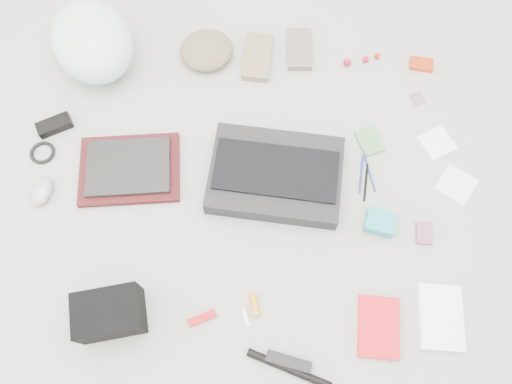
{
  "coord_description": "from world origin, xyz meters",
  "views": [
    {
      "loc": [
        -0.03,
        -0.63,
        1.64
      ],
      "look_at": [
        0.0,
        0.0,
        0.05
      ],
      "focal_mm": 35.0,
      "sensor_mm": 36.0,
      "label": 1
    }
  ],
  "objects_px": {
    "messenger_bag": "(275,175)",
    "book_red": "(379,327)",
    "accordion_wallet": "(380,223)",
    "camera_bag": "(109,314)",
    "laptop": "(128,167)",
    "bike_helmet": "(92,42)"
  },
  "relations": [
    {
      "from": "messenger_bag",
      "to": "book_red",
      "type": "xyz_separation_m",
      "value": [
        0.3,
        -0.53,
        -0.03
      ]
    },
    {
      "from": "book_red",
      "to": "accordion_wallet",
      "type": "relative_size",
      "value": 1.97
    },
    {
      "from": "camera_bag",
      "to": "laptop",
      "type": "bearing_deg",
      "value": 79.22
    },
    {
      "from": "messenger_bag",
      "to": "laptop",
      "type": "relative_size",
      "value": 1.55
    },
    {
      "from": "laptop",
      "to": "accordion_wallet",
      "type": "height_order",
      "value": "accordion_wallet"
    },
    {
      "from": "laptop",
      "to": "camera_bag",
      "type": "height_order",
      "value": "camera_bag"
    },
    {
      "from": "messenger_bag",
      "to": "book_red",
      "type": "relative_size",
      "value": 2.36
    },
    {
      "from": "messenger_bag",
      "to": "camera_bag",
      "type": "bearing_deg",
      "value": -129.79
    },
    {
      "from": "laptop",
      "to": "bike_helmet",
      "type": "relative_size",
      "value": 0.8
    },
    {
      "from": "bike_helmet",
      "to": "book_red",
      "type": "bearing_deg",
      "value": -71.77
    },
    {
      "from": "messenger_bag",
      "to": "bike_helmet",
      "type": "bearing_deg",
      "value": 150.65
    },
    {
      "from": "laptop",
      "to": "bike_helmet",
      "type": "xyz_separation_m",
      "value": [
        -0.14,
        0.49,
        0.08
      ]
    },
    {
      "from": "bike_helmet",
      "to": "book_red",
      "type": "xyz_separation_m",
      "value": [
        0.95,
        -1.08,
        -0.1
      ]
    },
    {
      "from": "bike_helmet",
      "to": "book_red",
      "type": "distance_m",
      "value": 1.44
    },
    {
      "from": "messenger_bag",
      "to": "book_red",
      "type": "height_order",
      "value": "messenger_bag"
    },
    {
      "from": "accordion_wallet",
      "to": "messenger_bag",
      "type": "bearing_deg",
      "value": 169.21
    },
    {
      "from": "laptop",
      "to": "camera_bag",
      "type": "xyz_separation_m",
      "value": [
        -0.03,
        -0.51,
        0.03
      ]
    },
    {
      "from": "camera_bag",
      "to": "book_red",
      "type": "height_order",
      "value": "camera_bag"
    },
    {
      "from": "laptop",
      "to": "camera_bag",
      "type": "distance_m",
      "value": 0.52
    },
    {
      "from": "laptop",
      "to": "book_red",
      "type": "distance_m",
      "value": 1.01
    },
    {
      "from": "camera_bag",
      "to": "accordion_wallet",
      "type": "bearing_deg",
      "value": 8.92
    },
    {
      "from": "bike_helmet",
      "to": "accordion_wallet",
      "type": "distance_m",
      "value": 1.25
    }
  ]
}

